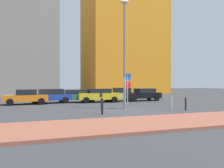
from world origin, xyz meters
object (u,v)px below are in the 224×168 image
object	(u,v)px
parking_sign_post	(127,86)
traffic_bollard_far	(186,104)
parked_car_orange	(26,97)
traffic_bollard_near	(171,102)
parked_car_blue	(50,96)
parked_car_green	(76,95)
parking_meter	(101,99)
parked_car_black	(142,94)
parked_car_silver	(120,94)
parked_car_yellow	(99,95)
street_lamp	(125,46)
traffic_bollard_mid	(102,107)

from	to	relation	value
parking_sign_post	traffic_bollard_far	size ratio (longest dim) A/B	2.94
parked_car_orange	traffic_bollard_near	world-z (taller)	parked_car_orange
parked_car_blue	parked_car_green	world-z (taller)	parked_car_blue
parked_car_orange	parking_meter	size ratio (longest dim) A/B	3.14
parked_car_orange	parked_car_black	xyz separation A→B (m)	(12.69, 0.20, 0.01)
parked_car_silver	traffic_bollard_far	world-z (taller)	parked_car_silver
parked_car_yellow	street_lamp	distance (m)	8.18
traffic_bollard_mid	parked_car_green	bearing A→B (deg)	87.97
parked_car_orange	parked_car_blue	bearing A→B (deg)	15.92
parked_car_silver	parked_car_black	world-z (taller)	parked_car_silver
parked_car_orange	parking_sign_post	bearing A→B (deg)	-41.50
parked_car_blue	parking_sign_post	world-z (taller)	parking_sign_post
parked_car_orange	parking_meter	bearing A→B (deg)	-52.46
parked_car_blue	parked_car_silver	world-z (taller)	parked_car_silver
traffic_bollard_mid	traffic_bollard_far	bearing A→B (deg)	0.12
parked_car_silver	traffic_bollard_mid	distance (m)	11.47
parked_car_green	parked_car_black	size ratio (longest dim) A/B	1.06
traffic_bollard_near	traffic_bollard_mid	size ratio (longest dim) A/B	1.01
parked_car_blue	parking_sign_post	size ratio (longest dim) A/B	1.55
parked_car_yellow	parking_sign_post	size ratio (longest dim) A/B	1.58
parked_car_green	traffic_bollard_near	xyz separation A→B (m)	(5.79, -9.07, -0.20)
parked_car_orange	street_lamp	xyz separation A→B (m)	(7.38, -6.98, 4.25)
parking_meter	traffic_bollard_mid	size ratio (longest dim) A/B	1.22
parked_car_orange	parked_car_green	xyz separation A→B (m)	(5.06, 0.75, -0.01)
parked_car_blue	street_lamp	bearing A→B (deg)	-56.39
parked_car_black	traffic_bollard_mid	bearing A→B (deg)	-129.51
parked_car_blue	traffic_bollard_near	distance (m)	12.39
traffic_bollard_mid	traffic_bollard_far	xyz separation A→B (m)	(6.62, 0.01, -0.04)
parked_car_blue	parked_car_black	distance (m)	10.39
street_lamp	parked_car_black	bearing A→B (deg)	53.48
traffic_bollard_mid	parked_car_orange	bearing A→B (deg)	116.33
parked_car_black	parking_meter	distance (m)	10.26
traffic_bollard_far	parked_car_blue	bearing A→B (deg)	131.63
traffic_bollard_far	traffic_bollard_near	bearing A→B (deg)	112.06
parked_car_orange	parking_meter	world-z (taller)	parked_car_orange
parked_car_green	traffic_bollard_mid	size ratio (longest dim) A/B	4.37
parked_car_orange	parked_car_yellow	world-z (taller)	parked_car_yellow
parked_car_blue	traffic_bollard_near	size ratio (longest dim) A/B	4.14
parking_meter	parking_sign_post	bearing A→B (deg)	5.28
parked_car_blue	parked_car_black	xyz separation A→B (m)	(10.38, -0.46, -0.02)
parked_car_yellow	street_lamp	xyz separation A→B (m)	(0.03, -7.01, 4.22)
traffic_bollard_near	parking_sign_post	bearing A→B (deg)	154.40
parked_car_green	parking_meter	bearing A→B (deg)	-87.55
parked_car_green	traffic_bollard_far	world-z (taller)	parked_car_green
parked_car_black	street_lamp	world-z (taller)	street_lamp
traffic_bollard_near	parked_car_yellow	bearing A→B (deg)	112.69
traffic_bollard_mid	parked_car_yellow	bearing A→B (deg)	74.43
parked_car_orange	parked_car_silver	xyz separation A→B (m)	(10.11, 0.62, 0.02)
parked_car_silver	parking_meter	distance (m)	8.98
parked_car_silver	parked_car_black	size ratio (longest dim) A/B	0.91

